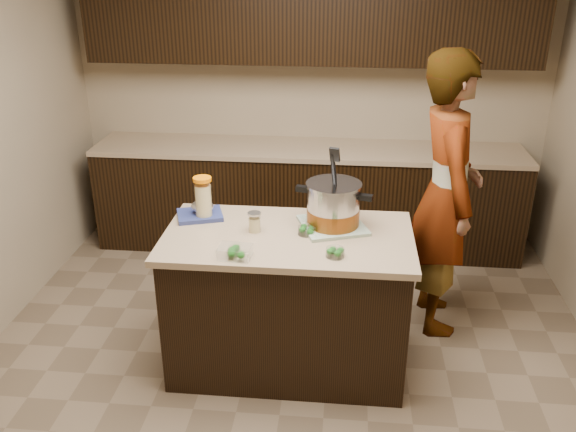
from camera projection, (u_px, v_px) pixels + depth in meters
name	position (u px, v px, depth m)	size (l,w,h in m)	color
ground_plane	(288.00, 361.00, 3.92)	(4.00, 4.00, 0.00)	brown
room_shell	(288.00, 96.00, 3.22)	(4.04, 4.04, 2.72)	tan
back_cabinets	(308.00, 141.00, 5.12)	(3.60, 0.63, 2.33)	black
island	(288.00, 300.00, 3.73)	(1.46, 0.81, 0.90)	black
dish_towel	(333.00, 225.00, 3.65)	(0.36, 0.36, 0.02)	#507756
stock_pot	(333.00, 207.00, 3.60)	(0.46, 0.40, 0.47)	#B7B7BC
lemonade_pitcher	(203.00, 200.00, 3.71)	(0.12, 0.12, 0.27)	#CEBD7E
mason_jar	(254.00, 223.00, 3.57)	(0.09, 0.09, 0.13)	#CEBD7E
broccoli_tub_left	(307.00, 231.00, 3.55)	(0.14, 0.14, 0.05)	silver
broccoli_tub_right	(335.00, 253.00, 3.30)	(0.11, 0.11, 0.05)	silver
broccoli_tub_rect	(235.00, 252.00, 3.29)	(0.19, 0.14, 0.06)	silver
blue_tray	(201.00, 212.00, 3.77)	(0.33, 0.29, 0.10)	navy
person	(446.00, 195.00, 3.99)	(0.69, 0.45, 1.90)	gray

